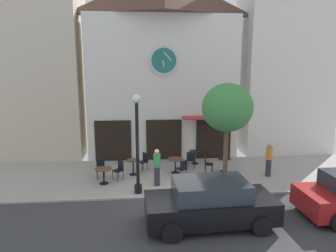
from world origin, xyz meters
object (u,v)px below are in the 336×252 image
cafe_table_center_right (103,172)px  cafe_table_center_left (133,165)px  street_tree (227,108)px  parked_car_black (210,203)px  cafe_table_center (175,162)px  cafe_chair_near_lamp (207,163)px  pedestrian_orange (269,159)px  pedestrian_green (157,167)px  street_lamp (137,144)px  cafe_table_leftmost (195,155)px  cafe_chair_facing_wall (101,167)px  cafe_table_near_door (224,162)px  cafe_chair_under_awning (119,169)px  cafe_chair_curbside (183,168)px  cafe_chair_near_tree (191,159)px  cafe_chair_corner (144,160)px

cafe_table_center_right → cafe_table_center_left: (1.31, 1.06, -0.02)m
street_tree → parked_car_black: (-1.35, -3.06, -2.75)m
cafe_table_center → cafe_chair_near_lamp: cafe_chair_near_lamp is taller
cafe_table_center → cafe_table_center_right: bearing=-161.7°
pedestrian_orange → cafe_table_center: bearing=169.6°
cafe_table_center_right → pedestrian_green: pedestrian_green is taller
cafe_table_center → cafe_table_center_left: bearing=-178.3°
street_lamp → pedestrian_orange: (6.26, 1.46, -1.25)m
street_tree → cafe_table_leftmost: 4.61m
street_tree → cafe_table_center_right: size_ratio=5.91×
street_tree → cafe_chair_facing_wall: bearing=163.0°
street_lamp → cafe_chair_facing_wall: size_ratio=4.62×
cafe_table_near_door → street_lamp: bearing=-152.9°
pedestrian_orange → cafe_chair_under_awning: bearing=178.5°
cafe_chair_under_awning → cafe_chair_curbside: size_ratio=1.00×
street_lamp → pedestrian_orange: size_ratio=2.49×
cafe_table_center_right → cafe_chair_curbside: cafe_chair_curbside is taller
street_tree → cafe_chair_under_awning: 5.72m
cafe_table_center_right → pedestrian_orange: pedestrian_orange is taller
cafe_table_near_door → cafe_chair_near_tree: 1.71m
cafe_table_center_right → cafe_chair_curbside: 3.67m
cafe_chair_near_tree → cafe_table_near_door: bearing=-23.5°
cafe_table_center → cafe_chair_near_tree: (0.88, 0.59, -0.03)m
cafe_table_center_left → cafe_chair_facing_wall: bearing=-170.5°
cafe_chair_curbside → pedestrian_orange: size_ratio=0.54×
street_tree → pedestrian_green: 3.99m
cafe_table_center_left → cafe_chair_corner: (0.53, 0.63, 0.01)m
cafe_table_near_door → cafe_chair_near_tree: cafe_chair_near_tree is taller
cafe_chair_facing_wall → pedestrian_orange: bearing=-3.5°
cafe_table_center_right → cafe_table_center: 3.57m
cafe_table_near_door → cafe_chair_curbside: cafe_chair_curbside is taller
cafe_table_leftmost → cafe_table_near_door: 1.90m
street_tree → cafe_chair_corner: size_ratio=5.07×
cafe_chair_corner → parked_car_black: parked_car_black is taller
cafe_table_center_left → cafe_table_near_door: 4.53m
cafe_table_near_door → cafe_chair_corner: cafe_chair_corner is taller
cafe_table_center_right → cafe_chair_corner: 2.50m
cafe_chair_curbside → cafe_chair_near_tree: bearing=65.6°
cafe_chair_near_tree → cafe_table_leftmost: bearing=65.7°
cafe_table_center_right → cafe_chair_corner: (1.83, 1.69, -0.01)m
cafe_table_center_right → cafe_table_leftmost: (4.62, 2.50, -0.05)m
cafe_table_center_left → cafe_table_center_right: bearing=-140.9°
pedestrian_orange → cafe_table_center_left: bearing=173.4°
cafe_chair_near_lamp → pedestrian_orange: size_ratio=0.54×
cafe_chair_near_lamp → street_tree: bearing=-79.2°
street_tree → cafe_table_center_right: bearing=170.4°
cafe_table_near_door → cafe_chair_corner: bearing=170.6°
street_lamp → cafe_table_center_left: bearing=96.6°
pedestrian_orange → pedestrian_green: (-5.43, -0.70, 0.00)m
street_tree → cafe_chair_curbside: size_ratio=5.07×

